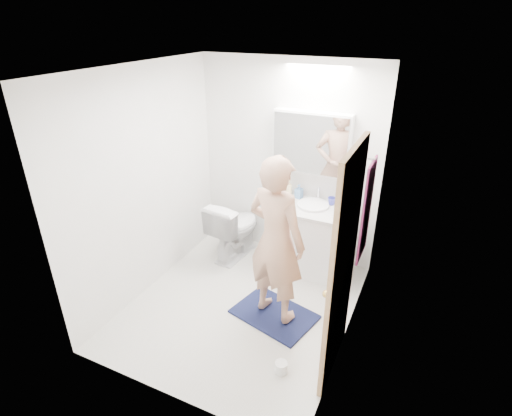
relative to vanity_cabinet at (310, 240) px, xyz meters
The scene contains 23 objects.
floor 1.12m from the vanity_cabinet, 113.45° to the right, with size 2.50×2.50×0.00m, color silver.
ceiling 2.27m from the vanity_cabinet, 113.45° to the right, with size 2.50×2.50×0.00m, color white.
wall_back 0.96m from the vanity_cabinet, 145.75° to the left, with size 2.50×2.50×0.00m, color white.
wall_front 2.40m from the vanity_cabinet, 100.70° to the right, with size 2.50×2.50×0.00m, color white.
wall_left 1.97m from the vanity_cabinet, 147.56° to the right, with size 2.50×2.50×0.00m, color white.
wall_right 1.43m from the vanity_cabinet, 54.77° to the right, with size 2.50×2.50×0.00m, color white.
vanity_cabinet is the anchor object (origin of this frame).
countertop 0.41m from the vanity_cabinet, 90.00° to the right, with size 0.95×0.58×0.04m, color silver.
sink_basin 0.45m from the vanity_cabinet, 90.00° to the left, with size 0.36×0.36×0.03m, color white.
faucet 0.56m from the vanity_cabinet, 90.00° to the left, with size 0.02×0.02×0.16m, color silver.
medicine_cabinet 1.14m from the vanity_cabinet, 119.44° to the left, with size 0.88×0.14×0.70m, color white.
mirror_panel 1.12m from the vanity_cabinet, 131.49° to the left, with size 0.84×0.01×0.66m, color silver.
toilet 0.95m from the vanity_cabinet, behind, with size 0.43×0.76×0.77m, color white.
bath_rug 1.04m from the vanity_cabinet, 92.53° to the right, with size 0.80×0.55×0.02m, color #152142.
person 1.09m from the vanity_cabinet, 92.53° to the right, with size 0.61×0.40×1.68m, color tan.
door 1.59m from the vanity_cabinet, 63.30° to the right, with size 0.04×0.80×2.00m, color tan.
door_knob 1.82m from the vanity_cabinet, 68.95° to the right, with size 0.06×0.06×0.06m, color gold.
towel 1.05m from the vanity_cabinet, 32.18° to the right, with size 0.02×0.42×1.00m, color #1B143F.
towel_hook 1.45m from the vanity_cabinet, 32.70° to the right, with size 0.02×0.02×0.07m, color silver.
soap_bottle_a 0.66m from the vanity_cabinet, 156.40° to the left, with size 0.09×0.09×0.22m, color beige.
soap_bottle_b 0.59m from the vanity_cabinet, 141.38° to the left, with size 0.08×0.08×0.17m, color #5380B3.
toothbrush_cup 0.53m from the vanity_cabinet, 41.64° to the left, with size 0.10×0.10×0.09m, color #3B3FB1.
toilet_paper_roll 1.67m from the vanity_cabinet, 79.81° to the right, with size 0.11×0.11×0.10m, color white.
Camera 1 is at (1.57, -3.00, 2.80)m, focal length 28.04 mm.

